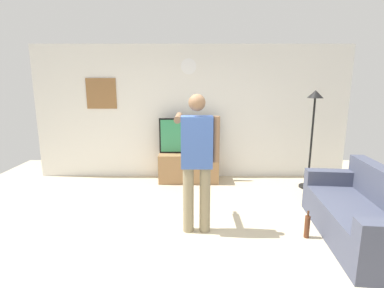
# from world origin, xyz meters

# --- Properties ---
(ground_plane) EXTENTS (8.40, 8.40, 0.00)m
(ground_plane) POSITION_xyz_m (0.00, 0.00, 0.00)
(ground_plane) COLOR beige
(back_wall) EXTENTS (6.40, 0.10, 2.70)m
(back_wall) POSITION_xyz_m (0.00, 2.95, 1.35)
(back_wall) COLOR silver
(back_wall) RESTS_ON ground_plane
(tv_stand) EXTENTS (1.18, 0.56, 0.57)m
(tv_stand) POSITION_xyz_m (-0.07, 2.60, 0.28)
(tv_stand) COLOR #997047
(tv_stand) RESTS_ON ground_plane
(television) EXTENTS (1.17, 0.07, 0.70)m
(television) POSITION_xyz_m (-0.07, 2.65, 0.92)
(television) COLOR black
(television) RESTS_ON tv_stand
(wall_clock) EXTENTS (0.30, 0.03, 0.30)m
(wall_clock) POSITION_xyz_m (-0.07, 2.89, 2.27)
(wall_clock) COLOR white
(framed_picture) EXTENTS (0.60, 0.04, 0.61)m
(framed_picture) POSITION_xyz_m (-1.83, 2.90, 1.74)
(framed_picture) COLOR olive
(floor_lamp) EXTENTS (0.32, 0.32, 1.82)m
(floor_lamp) POSITION_xyz_m (2.20, 2.21, 1.30)
(floor_lamp) COLOR black
(floor_lamp) RESTS_ON ground_plane
(person_standing_nearer_lamp) EXTENTS (0.57, 0.78, 1.80)m
(person_standing_nearer_lamp) POSITION_xyz_m (0.06, 0.58, 1.02)
(person_standing_nearer_lamp) COLOR gray
(person_standing_nearer_lamp) RESTS_ON ground_plane
(side_couch) EXTENTS (1.04, 1.96, 0.87)m
(side_couch) POSITION_xyz_m (2.15, 0.36, 0.32)
(side_couch) COLOR #474C60
(side_couch) RESTS_ON ground_plane
(beverage_bottle) EXTENTS (0.07, 0.07, 0.36)m
(beverage_bottle) POSITION_xyz_m (1.46, 0.39, 0.15)
(beverage_bottle) COLOR #592D19
(beverage_bottle) RESTS_ON ground_plane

